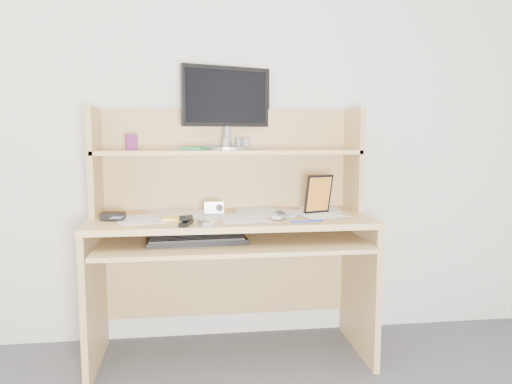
{
  "coord_description": "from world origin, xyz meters",
  "views": [
    {
      "loc": [
        -0.2,
        -1.01,
        1.17
      ],
      "look_at": [
        0.12,
        1.43,
        0.88
      ],
      "focal_mm": 35.0,
      "sensor_mm": 36.0,
      "label": 1
    }
  ],
  "objects": [
    {
      "name": "paper_clutter",
      "position": [
        0.0,
        1.48,
        0.75
      ],
      "size": [
        1.32,
        0.54,
        0.01
      ],
      "primitive_type": "cube",
      "color": "silver",
      "rests_on": "desk"
    },
    {
      "name": "flip_phone",
      "position": [
        -0.14,
        1.23,
        0.77
      ],
      "size": [
        0.07,
        0.1,
        0.02
      ],
      "primitive_type": "cube",
      "rotation": [
        0.0,
        0.0,
        0.27
      ],
      "color": "silver",
      "rests_on": "paper_clutter"
    },
    {
      "name": "desk",
      "position": [
        0.0,
        1.56,
        0.69
      ],
      "size": [
        1.4,
        0.7,
        1.3
      ],
      "color": "tan",
      "rests_on": "floor"
    },
    {
      "name": "chip_stack_a",
      "position": [
        0.1,
        1.65,
        1.11
      ],
      "size": [
        0.05,
        0.05,
        0.06
      ],
      "primitive_type": "cylinder",
      "rotation": [
        0.0,
        0.0,
        -0.14
      ],
      "color": "black",
      "rests_on": "desk"
    },
    {
      "name": "back_wall",
      "position": [
        0.0,
        1.8,
        1.25
      ],
      "size": [
        3.6,
        0.04,
        2.5
      ],
      "primitive_type": "cube",
      "color": "silver",
      "rests_on": "floor"
    },
    {
      "name": "digital_camera",
      "position": [
        -0.08,
        1.55,
        0.79
      ],
      "size": [
        0.1,
        0.04,
        0.06
      ],
      "primitive_type": "cube",
      "rotation": [
        0.0,
        0.0,
        0.02
      ],
      "color": "silver",
      "rests_on": "paper_clutter"
    },
    {
      "name": "stapler",
      "position": [
        -0.22,
        1.26,
        0.78
      ],
      "size": [
        0.07,
        0.14,
        0.04
      ],
      "primitive_type": "cube",
      "rotation": [
        0.0,
        0.0,
        -0.27
      ],
      "color": "black",
      "rests_on": "paper_clutter"
    },
    {
      "name": "chip_stack_b",
      "position": [
        0.06,
        1.68,
        1.11
      ],
      "size": [
        0.04,
        0.04,
        0.06
      ],
      "primitive_type": "cylinder",
      "rotation": [
        0.0,
        0.0,
        0.16
      ],
      "color": "white",
      "rests_on": "desk"
    },
    {
      "name": "chip_stack_d",
      "position": [
        -0.02,
        1.58,
        1.11
      ],
      "size": [
        0.05,
        0.05,
        0.06
      ],
      "primitive_type": "cylinder",
      "rotation": [
        0.0,
        0.0,
        0.35
      ],
      "color": "silver",
      "rests_on": "desk"
    },
    {
      "name": "monitor",
      "position": [
        -0.0,
        1.68,
        1.32
      ],
      "size": [
        0.49,
        0.27,
        0.44
      ],
      "rotation": [
        0.0,
        0.0,
        0.37
      ],
      "color": "#A5A6AA",
      "rests_on": "desk"
    },
    {
      "name": "card_box",
      "position": [
        -0.5,
        1.62,
        1.12
      ],
      "size": [
        0.06,
        0.04,
        0.08
      ],
      "primitive_type": "cube",
      "rotation": [
        0.0,
        0.0,
        0.38
      ],
      "color": "maroon",
      "rests_on": "desk"
    },
    {
      "name": "wallet",
      "position": [
        -0.58,
        1.45,
        0.77
      ],
      "size": [
        0.12,
        0.1,
        0.03
      ],
      "primitive_type": "cube",
      "rotation": [
        0.0,
        0.0,
        -0.05
      ],
      "color": "black",
      "rests_on": "paper_clutter"
    },
    {
      "name": "tv_remote",
      "position": [
        0.24,
        1.39,
        0.76
      ],
      "size": [
        0.11,
        0.17,
        0.02
      ],
      "primitive_type": "cube",
      "rotation": [
        0.0,
        0.0,
        -0.43
      ],
      "color": "#9B9A96",
      "rests_on": "paper_clutter"
    },
    {
      "name": "blue_pen",
      "position": [
        0.33,
        1.22,
        0.76
      ],
      "size": [
        0.16,
        0.03,
        0.01
      ],
      "primitive_type": "cylinder",
      "rotation": [
        1.57,
        0.0,
        1.69
      ],
      "color": "#1832B8",
      "rests_on": "paper_clutter"
    },
    {
      "name": "game_case",
      "position": [
        0.45,
        1.47,
        0.86
      ],
      "size": [
        0.14,
        0.06,
        0.2
      ],
      "primitive_type": "cube",
      "rotation": [
        0.0,
        0.0,
        0.29
      ],
      "color": "black",
      "rests_on": "paper_clutter"
    },
    {
      "name": "shelf_book",
      "position": [
        -0.17,
        1.62,
        1.09
      ],
      "size": [
        0.18,
        0.2,
        0.02
      ],
      "primitive_type": "cube",
      "rotation": [
        0.0,
        0.0,
        -0.43
      ],
      "color": "#358642",
      "rests_on": "desk"
    },
    {
      "name": "keyboard",
      "position": [
        -0.18,
        1.32,
        0.67
      ],
      "size": [
        0.48,
        0.2,
        0.03
      ],
      "rotation": [
        0.0,
        0.0,
        0.07
      ],
      "color": "black",
      "rests_on": "desk"
    },
    {
      "name": "chip_stack_c",
      "position": [
        -0.02,
        1.61,
        1.1
      ],
      "size": [
        0.05,
        0.05,
        0.05
      ],
      "primitive_type": "cylinder",
      "rotation": [
        0.0,
        0.0,
        0.37
      ],
      "color": "black",
      "rests_on": "desk"
    },
    {
      "name": "sticky_note_pad",
      "position": [
        -0.3,
        1.41,
        0.76
      ],
      "size": [
        0.1,
        0.1,
        0.01
      ],
      "primitive_type": "cube",
      "rotation": [
        0.0,
        0.0,
        -0.16
      ],
      "color": "yellow",
      "rests_on": "desk"
    }
  ]
}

